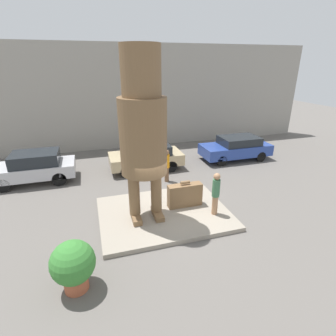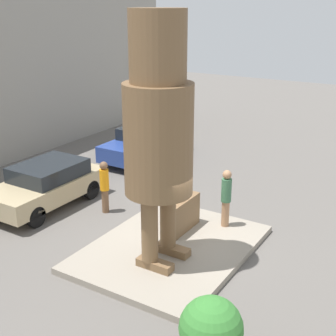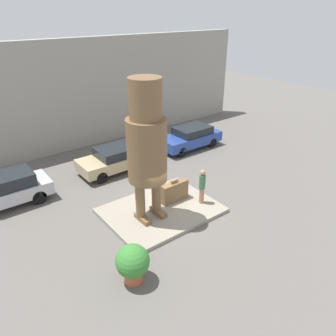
{
  "view_description": "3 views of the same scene",
  "coord_description": "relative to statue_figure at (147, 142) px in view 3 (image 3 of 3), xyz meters",
  "views": [
    {
      "loc": [
        -2.5,
        -8.75,
        5.74
      ],
      "look_at": [
        0.23,
        0.21,
        1.95
      ],
      "focal_mm": 28.0,
      "sensor_mm": 36.0,
      "label": 1
    },
    {
      "loc": [
        -9.6,
        -5.83,
        6.43
      ],
      "look_at": [
        0.17,
        0.19,
        2.32
      ],
      "focal_mm": 50.0,
      "sensor_mm": 36.0,
      "label": 2
    },
    {
      "loc": [
        -7.54,
        -10.33,
        8.62
      ],
      "look_at": [
        0.47,
        0.08,
        2.12
      ],
      "focal_mm": 35.0,
      "sensor_mm": 36.0,
      "label": 3
    }
  ],
  "objects": [
    {
      "name": "worker_hivis",
      "position": [
        1.8,
        3.22,
        -2.81
      ],
      "size": [
        0.29,
        0.29,
        1.71
      ],
      "color": "brown",
      "rests_on": "ground_plane"
    },
    {
      "name": "building_backdrop",
      "position": [
        0.76,
        9.95,
        -0.28
      ],
      "size": [
        28.0,
        0.6,
        6.95
      ],
      "color": "gray",
      "rests_on": "ground_plane"
    },
    {
      "name": "statue_figure",
      "position": [
        0.0,
        0.0,
        0.0
      ],
      "size": [
        1.66,
        1.66,
        6.12
      ],
      "color": "brown",
      "rests_on": "pedestal"
    },
    {
      "name": "pedestal",
      "position": [
        0.76,
        0.12,
        -3.67
      ],
      "size": [
        5.08,
        3.88,
        0.17
      ],
      "color": "gray",
      "rests_on": "ground_plane"
    },
    {
      "name": "tourist",
      "position": [
        2.62,
        -0.62,
        -2.63
      ],
      "size": [
        0.3,
        0.3,
        1.74
      ],
      "color": "#A87A56",
      "rests_on": "pedestal"
    },
    {
      "name": "parked_car_tan",
      "position": [
        1.21,
        5.18,
        -2.98
      ],
      "size": [
        4.08,
        1.88,
        1.44
      ],
      "rotation": [
        0.0,
        0.0,
        3.14
      ],
      "color": "tan",
      "rests_on": "ground_plane"
    },
    {
      "name": "ground_plane",
      "position": [
        0.76,
        0.12,
        -3.75
      ],
      "size": [
        60.0,
        60.0,
        0.0
      ],
      "primitive_type": "plane",
      "color": "#605B56"
    },
    {
      "name": "parked_car_silver",
      "position": [
        -4.65,
        5.11,
        -2.92
      ],
      "size": [
        4.05,
        1.79,
        1.58
      ],
      "rotation": [
        0.0,
        0.0,
        3.14
      ],
      "color": "#B7B7BC",
      "rests_on": "ground_plane"
    },
    {
      "name": "giant_suitcase",
      "position": [
        1.72,
        0.33,
        -3.09
      ],
      "size": [
        1.42,
        0.4,
        1.13
      ],
      "color": "brown",
      "rests_on": "pedestal"
    },
    {
      "name": "parked_car_blue",
      "position": [
        6.94,
        5.15,
        -2.97
      ],
      "size": [
        4.32,
        1.82,
        1.46
      ],
      "rotation": [
        0.0,
        0.0,
        3.14
      ],
      "color": "#284293",
      "rests_on": "ground_plane"
    },
    {
      "name": "planter_pot",
      "position": [
        -2.54,
        -2.74,
        -2.92
      ],
      "size": [
        1.18,
        1.18,
        1.48
      ],
      "color": "#AD5638",
      "rests_on": "ground_plane"
    }
  ]
}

